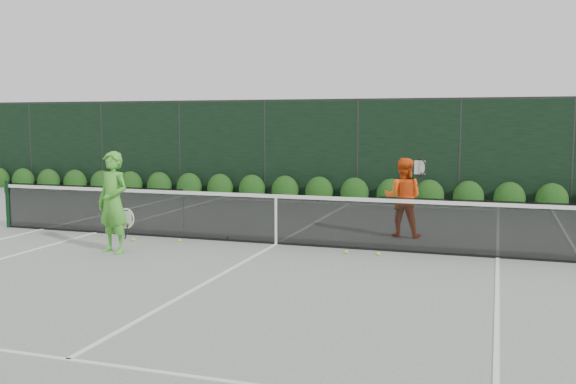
% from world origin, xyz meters
% --- Properties ---
extents(ground, '(80.00, 80.00, 0.00)m').
position_xyz_m(ground, '(0.00, 0.00, 0.00)').
color(ground, gray).
rests_on(ground, ground).
extents(tennis_net, '(12.90, 0.10, 1.07)m').
position_xyz_m(tennis_net, '(-0.02, 0.00, 0.53)').
color(tennis_net, black).
rests_on(tennis_net, ground).
extents(player_woman, '(0.76, 0.60, 1.85)m').
position_xyz_m(player_woman, '(-2.56, -1.65, 0.92)').
color(player_woman, green).
rests_on(player_woman, ground).
extents(player_man, '(0.89, 0.63, 1.64)m').
position_xyz_m(player_man, '(2.22, 1.61, 0.82)').
color(player_man, '#F55814').
rests_on(player_man, ground).
extents(court_lines, '(11.03, 23.83, 0.01)m').
position_xyz_m(court_lines, '(0.00, 0.00, 0.01)').
color(court_lines, white).
rests_on(court_lines, ground).
extents(windscreen_fence, '(32.00, 21.07, 3.06)m').
position_xyz_m(windscreen_fence, '(0.00, -2.71, 1.51)').
color(windscreen_fence, black).
rests_on(windscreen_fence, ground).
extents(hedge_row, '(31.66, 0.65, 0.94)m').
position_xyz_m(hedge_row, '(-0.00, 7.15, 0.23)').
color(hedge_row, '#0F340E').
rests_on(hedge_row, ground).
extents(tennis_balls, '(4.96, 0.88, 0.07)m').
position_xyz_m(tennis_balls, '(-0.45, -0.33, 0.03)').
color(tennis_balls, '#C9E933').
rests_on(tennis_balls, ground).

